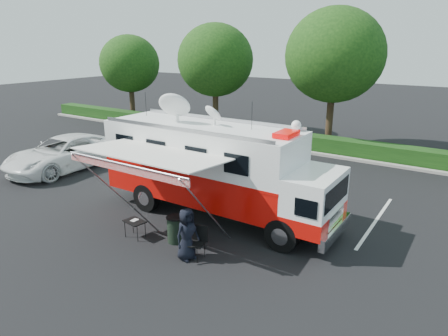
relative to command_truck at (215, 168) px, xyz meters
The scene contains 10 objects.
ground_plane 2.00m from the command_truck, ahead, with size 120.00×120.00×0.00m, color black.
back_border 13.31m from the command_truck, 84.57° to the left, with size 60.00×6.14×8.87m.
stall_lines 3.63m from the command_truck, 97.89° to the left, with size 24.12×5.50×0.01m.
command_truck is the anchor object (origin of this frame).
awning 3.08m from the command_truck, 107.42° to the right, with size 5.30×2.73×3.20m.
white_suv 10.68m from the command_truck, behind, with size 2.99×6.49×1.80m, color white.
person 4.02m from the command_truck, 70.53° to the right, with size 0.85×0.56×1.75m, color black.
folding_table 3.70m from the command_truck, 112.92° to the right, with size 0.83×0.64×0.64m.
folding_chair 3.57m from the command_truck, 65.34° to the right, with size 0.63×0.66×1.08m.
trash_bin 3.02m from the command_truck, 87.72° to the right, with size 0.64×0.64×0.95m.
Camera 1 is at (8.38, -12.24, 6.71)m, focal length 32.00 mm.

